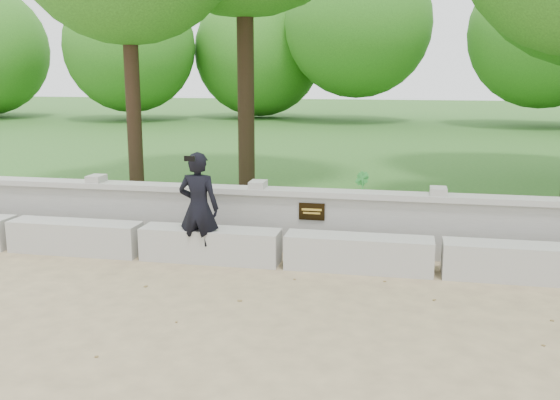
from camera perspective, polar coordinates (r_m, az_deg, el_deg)
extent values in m
plane|color=tan|center=(6.60, -3.02, -10.87)|extent=(80.00, 80.00, 0.00)
cube|color=#26581C|center=(20.10, 7.02, 4.75)|extent=(40.00, 22.00, 0.25)
cube|color=#ABA9A1|center=(9.32, -18.19, -3.23)|extent=(1.90, 0.45, 0.45)
cube|color=#ABA9A1|center=(8.52, -6.37, -4.08)|extent=(1.90, 0.45, 0.45)
cube|color=#ABA9A1|center=(8.15, 7.19, -4.84)|extent=(1.90, 0.45, 0.45)
cube|color=#ABA9A1|center=(8.26, 21.21, -5.34)|extent=(1.90, 0.45, 0.45)
cube|color=#A19F98|center=(8.89, 1.13, -2.10)|extent=(12.50, 0.25, 0.82)
cube|color=#ABA9A1|center=(8.80, 1.15, 0.74)|extent=(12.50, 0.35, 0.08)
cube|color=black|center=(8.66, 2.92, -1.06)|extent=(0.36, 0.02, 0.24)
imported|color=black|center=(8.34, -7.44, -0.72)|extent=(0.56, 0.38, 1.50)
cube|color=black|center=(7.94, -8.28, 3.77)|extent=(0.14, 0.02, 0.07)
cylinder|color=#382619|center=(11.46, -13.33, 9.81)|extent=(0.27, 0.27, 3.93)
cylinder|color=#382619|center=(12.40, -3.17, 12.39)|extent=(0.33, 0.33, 4.87)
imported|color=#2D8635|center=(10.93, -19.32, 0.48)|extent=(0.35, 0.34, 0.56)
imported|color=#2D8635|center=(10.95, 7.43, 1.09)|extent=(0.37, 0.40, 0.57)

